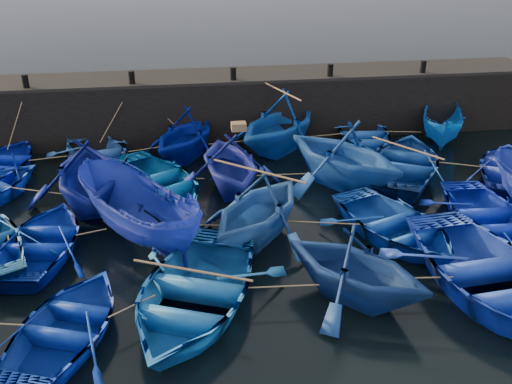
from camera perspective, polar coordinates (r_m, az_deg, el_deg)
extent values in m
plane|color=black|center=(15.70, 1.68, -7.42)|extent=(120.00, 120.00, 0.00)
cube|color=black|center=(24.63, -2.45, 8.62)|extent=(26.00, 2.50, 2.50)
cube|color=black|center=(24.27, -2.51, 11.56)|extent=(26.00, 2.50, 0.12)
cylinder|color=black|center=(23.89, -22.06, 10.23)|extent=(0.24, 0.24, 0.50)
cylinder|color=black|center=(23.27, -12.32, 11.14)|extent=(0.24, 0.24, 0.50)
cylinder|color=black|center=(23.32, -2.29, 11.75)|extent=(0.24, 0.24, 0.50)
cylinder|color=black|center=(24.05, 7.44, 12.00)|extent=(0.24, 0.24, 0.50)
cylinder|color=black|center=(25.40, 16.37, 11.94)|extent=(0.24, 0.24, 0.50)
imported|color=#031696|center=(22.67, -24.26, 2.53)|extent=(4.23, 5.16, 0.93)
imported|color=#24529F|center=(22.20, -15.62, 3.52)|extent=(4.70, 5.52, 0.97)
imported|color=#001289|center=(22.19, -7.14, 5.79)|extent=(4.89, 5.07, 2.05)
imported|color=#0F4DB9|center=(22.64, 2.38, 7.01)|extent=(6.24, 6.26, 2.50)
imported|color=#134194|center=(23.98, 10.71, 5.65)|extent=(3.50, 4.61, 0.90)
imported|color=blue|center=(24.83, 18.16, 6.40)|extent=(3.12, 4.49, 1.63)
imported|color=navy|center=(18.92, -16.47, 1.87)|extent=(4.64, 5.19, 2.48)
imported|color=#055CA6|center=(19.59, -9.96, 1.13)|extent=(5.55, 6.08, 1.03)
imported|color=navy|center=(19.27, -2.59, 3.03)|extent=(4.13, 4.64, 2.23)
imported|color=#164992|center=(19.85, 8.82, 3.88)|extent=(6.10, 6.25, 2.50)
imported|color=navy|center=(21.33, 14.67, 2.87)|extent=(5.81, 6.44, 1.10)
imported|color=#2035BA|center=(22.33, 24.06, 2.20)|extent=(4.92, 5.41, 0.92)
imported|color=#0624A2|center=(17.04, -20.53, -4.61)|extent=(3.60, 4.63, 0.88)
imported|color=navy|center=(16.58, -11.82, -2.10)|extent=(4.58, 5.24, 1.97)
imported|color=#235392|center=(16.35, 0.22, -1.48)|extent=(5.42, 5.49, 2.19)
imported|color=#0F41A4|center=(17.19, 13.76, -3.18)|extent=(4.71, 5.47, 0.96)
imported|color=#0E27D5|center=(18.59, 22.05, -2.16)|extent=(3.43, 4.61, 0.92)
imported|color=#0B2C97|center=(13.69, -18.35, -12.58)|extent=(4.16, 4.86, 0.85)
imported|color=blue|center=(13.88, -6.32, -9.83)|extent=(5.67, 6.53, 1.13)
imported|color=navy|center=(14.10, 10.00, -7.28)|extent=(5.07, 5.06, 2.02)
imported|color=blue|center=(15.51, 22.12, -7.45)|extent=(4.65, 6.15, 1.20)
cube|color=brown|center=(18.84, -1.75, 6.57)|extent=(0.48, 0.36, 0.26)
cylinder|color=tan|center=(22.35, -20.01, 3.20)|extent=(1.62, 0.33, 0.04)
cylinder|color=tan|center=(22.21, -11.34, 4.18)|extent=(1.53, 0.45, 0.04)
cylinder|color=tan|center=(22.54, -2.31, 5.02)|extent=(1.95, 0.23, 0.04)
cylinder|color=tan|center=(23.35, 6.63, 5.63)|extent=(1.77, 0.24, 0.04)
cylinder|color=tan|center=(24.38, 14.48, 5.86)|extent=(1.45, 0.32, 0.04)
cylinder|color=tan|center=(19.93, -21.42, 0.17)|extent=(1.97, 0.84, 0.04)
cylinder|color=tan|center=(19.36, -13.06, 0.62)|extent=(0.32, 0.67, 0.04)
cylinder|color=tan|center=(19.50, -6.27, 1.36)|extent=(0.73, 0.18, 0.04)
cylinder|color=tan|center=(19.72, 3.15, 1.78)|extent=(2.13, 0.14, 0.04)
cylinder|color=tan|center=(20.70, 11.76, 2.47)|extent=(0.67, 0.49, 0.04)
cylinder|color=tan|center=(21.74, 19.50, 2.65)|extent=(1.84, 0.86, 0.04)
cylinder|color=tan|center=(17.34, -23.53, -4.22)|extent=(0.10, 0.27, 0.04)
cylinder|color=tan|center=(16.84, -16.16, -3.87)|extent=(0.84, 0.28, 0.04)
cylinder|color=tan|center=(16.61, -5.77, -3.30)|extent=(1.66, 0.33, 0.04)
cylinder|color=tan|center=(16.76, 7.11, -3.08)|extent=(2.19, 0.56, 0.04)
cylinder|color=tan|center=(17.80, 18.10, -2.43)|extent=(1.16, 0.22, 0.04)
cylinder|color=tan|center=(13.67, -12.28, -11.07)|extent=(1.05, 0.73, 0.04)
cylinder|color=tan|center=(13.99, 1.92, -9.44)|extent=(2.15, 0.19, 0.04)
cylinder|color=tan|center=(14.86, 16.22, -8.24)|extent=(1.58, 0.19, 0.04)
cylinder|color=tan|center=(23.76, -22.81, 6.74)|extent=(0.87, 1.11, 2.09)
cylinder|color=tan|center=(23.23, -13.82, 7.64)|extent=(1.45, 0.81, 2.09)
cylinder|color=tan|center=(23.31, -9.69, 8.10)|extent=(1.95, 0.39, 2.09)
cylinder|color=tan|center=(23.60, -0.17, 8.70)|extent=(1.69, 0.20, 2.09)
cylinder|color=tan|center=(24.49, 8.71, 9.05)|extent=(1.25, 0.08, 2.09)
cylinder|color=tan|center=(25.63, 16.69, 9.03)|extent=(0.52, 0.29, 2.08)
cylinder|color=#99724C|center=(22.25, 2.44, 10.12)|extent=(1.08, 2.84, 0.06)
cylinder|color=#99724C|center=(21.11, 14.85, 4.31)|extent=(1.77, 2.49, 0.06)
cylinder|color=#99724C|center=(15.86, 0.22, 2.12)|extent=(2.34, 1.97, 0.06)
cylinder|color=#99724C|center=(13.54, -6.44, -7.79)|extent=(2.74, 1.32, 0.06)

